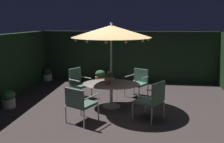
% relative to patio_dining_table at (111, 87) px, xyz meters
% --- Properties ---
extents(ground_plane, '(8.05, 7.70, 0.02)m').
position_rel_patio_dining_table_xyz_m(ground_plane, '(0.26, -0.24, -0.63)').
color(ground_plane, '#3F3534').
extents(hedge_backdrop_rear, '(8.05, 0.30, 2.15)m').
position_rel_patio_dining_table_xyz_m(hedge_backdrop_rear, '(0.26, 3.46, 0.45)').
color(hedge_backdrop_rear, black).
rests_on(hedge_backdrop_rear, ground_plane).
extents(patio_dining_table, '(1.71, 1.31, 0.74)m').
position_rel_patio_dining_table_xyz_m(patio_dining_table, '(0.00, 0.00, 0.00)').
color(patio_dining_table, silver).
rests_on(patio_dining_table, ground_plane).
extents(patio_umbrella, '(2.32, 2.32, 2.53)m').
position_rel_patio_dining_table_xyz_m(patio_umbrella, '(0.00, -0.00, 1.66)').
color(patio_umbrella, beige).
rests_on(patio_umbrella, ground_plane).
extents(centerpiece_planter, '(0.26, 0.26, 0.40)m').
position_rel_patio_dining_table_xyz_m(centerpiece_planter, '(-0.05, -0.15, 0.35)').
color(centerpiece_planter, '#AE674A').
rests_on(centerpiece_planter, patio_dining_table).
extents(patio_chair_north, '(0.87, 0.87, 1.05)m').
position_rel_patio_dining_table_xyz_m(patio_chair_north, '(1.20, -0.83, -0.03)').
color(patio_chair_north, beige).
rests_on(patio_chair_north, ground_plane).
extents(patio_chair_northeast, '(0.83, 0.82, 0.94)m').
position_rel_patio_dining_table_xyz_m(patio_chair_northeast, '(0.78, 1.21, -0.07)').
color(patio_chair_northeast, silver).
rests_on(patio_chair_northeast, ground_plane).
extents(patio_chair_east, '(0.77, 0.77, 1.01)m').
position_rel_patio_dining_table_xyz_m(patio_chair_east, '(-1.23, 0.76, -0.05)').
color(patio_chair_east, beige).
rests_on(patio_chair_east, ground_plane).
extents(patio_chair_southeast, '(0.84, 0.83, 0.95)m').
position_rel_patio_dining_table_xyz_m(patio_chair_southeast, '(-0.64, -1.29, -0.06)').
color(patio_chair_southeast, silver).
rests_on(patio_chair_southeast, ground_plane).
extents(potted_plant_right_far, '(0.40, 0.40, 0.52)m').
position_rel_patio_dining_table_xyz_m(potted_plant_right_far, '(-3.26, 3.01, -0.36)').
color(potted_plant_right_far, beige).
rests_on(potted_plant_right_far, ground_plane).
extents(potted_plant_back_right, '(0.42, 0.42, 0.55)m').
position_rel_patio_dining_table_xyz_m(potted_plant_back_right, '(-3.06, -0.47, -0.33)').
color(potted_plant_back_right, beige).
rests_on(potted_plant_back_right, ground_plane).
extents(potted_plant_back_center, '(0.45, 0.45, 0.54)m').
position_rel_patio_dining_table_xyz_m(potted_plant_back_center, '(-0.86, 2.89, -0.35)').
color(potted_plant_back_center, '#A75D42').
rests_on(potted_plant_back_center, ground_plane).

